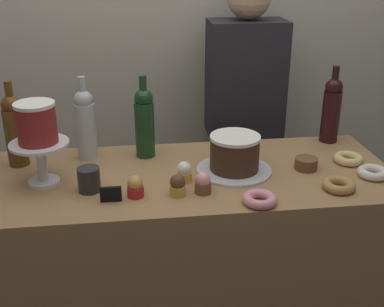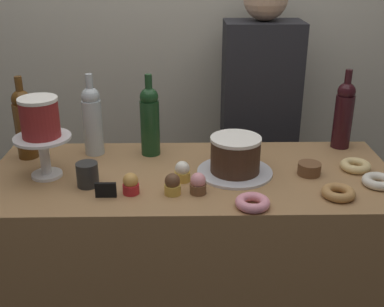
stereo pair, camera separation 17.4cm
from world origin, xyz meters
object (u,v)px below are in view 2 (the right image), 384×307
price_sign_chalkboard (106,190)px  wine_bottle_amber (24,122)px  cupcake_strawberry (198,184)px  donut_sugar (378,181)px  cupcake_vanilla (182,172)px  donut_glazed (356,166)px  chocolate_round_cake (235,154)px  cupcake_chocolate (172,185)px  cupcake_caramel (131,184)px  coffee_cup_ceramic (87,174)px  cookie_stack (309,169)px  barista_figure (258,137)px  white_layer_cake (40,117)px  donut_maple (338,193)px  donut_pink (253,203)px  wine_bottle_clear (92,119)px  wine_bottle_dark_red (344,114)px  cake_stand_pedestal (44,150)px  wine_bottle_green (150,120)px

price_sign_chalkboard → wine_bottle_amber: bearing=136.1°
cupcake_strawberry → donut_sugar: cupcake_strawberry is taller
cupcake_vanilla → donut_glazed: (0.65, 0.08, -0.02)m
chocolate_round_cake → cupcake_chocolate: 0.28m
donut_glazed → price_sign_chalkboard: 0.92m
chocolate_round_cake → cupcake_caramel: (-0.37, -0.15, -0.04)m
coffee_cup_ceramic → cupcake_caramel: bearing=-21.2°
cookie_stack → barista_figure: barista_figure is taller
white_layer_cake → chocolate_round_cake: white_layer_cake is taller
cupcake_vanilla → coffee_cup_ceramic: 0.33m
cupcake_caramel → coffee_cup_ceramic: (-0.15, 0.06, 0.01)m
barista_figure → donut_maple: bearing=-80.1°
donut_pink → cupcake_strawberry: bearing=150.0°
donut_glazed → coffee_cup_ceramic: 0.98m
wine_bottle_amber → coffee_cup_ceramic: (0.28, -0.26, -0.10)m
cupcake_strawberry → cupcake_vanilla: size_ratio=1.00×
wine_bottle_clear → cupcake_vanilla: (0.35, -0.26, -0.11)m
cupcake_vanilla → price_sign_chalkboard: (-0.25, -0.12, -0.01)m
donut_pink → wine_bottle_amber: bearing=153.3°
wine_bottle_dark_red → price_sign_chalkboard: wine_bottle_dark_red is taller
donut_pink → chocolate_round_cake: bearing=97.0°
donut_sugar → cupcake_vanilla: bearing=175.9°
wine_bottle_dark_red → cookie_stack: bearing=-126.1°
white_layer_cake → cupcake_caramel: 0.40m
cookie_stack → barista_figure: bearing=97.8°
donut_sugar → chocolate_round_cake: bearing=167.2°
cupcake_caramel → price_sign_chalkboard: 0.08m
wine_bottle_clear → price_sign_chalkboard: (0.10, -0.38, -0.12)m
cake_stand_pedestal → cupcake_caramel: 0.35m
donut_pink → donut_maple: (0.29, 0.06, 0.00)m
cupcake_caramel → barista_figure: (0.55, 0.78, -0.14)m
cupcake_vanilla → wine_bottle_dark_red: bearing=25.2°
cupcake_caramel → cupcake_vanilla: size_ratio=1.00×
cupcake_vanilla → barista_figure: 0.80m
cake_stand_pedestal → wine_bottle_green: size_ratio=0.62×
price_sign_chalkboard → cake_stand_pedestal: bearing=145.3°
cake_stand_pedestal → cupcake_caramel: size_ratio=2.70×
coffee_cup_ceramic → donut_glazed: bearing=6.7°
donut_sugar → donut_glazed: size_ratio=1.00×
wine_bottle_amber → donut_maple: wine_bottle_amber is taller
wine_bottle_clear → cupcake_caramel: wine_bottle_clear is taller
wine_bottle_dark_red → wine_bottle_clear: (-1.01, -0.05, 0.00)m
wine_bottle_green → cookie_stack: wine_bottle_green is taller
wine_bottle_clear → cookie_stack: 0.85m
wine_bottle_clear → barista_figure: 0.88m
cupcake_vanilla → price_sign_chalkboard: bearing=-155.0°
cupcake_caramel → donut_sugar: 0.86m
donut_maple → barista_figure: barista_figure is taller
chocolate_round_cake → barista_figure: (0.18, 0.63, -0.18)m
wine_bottle_amber → donut_sugar: 1.33m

